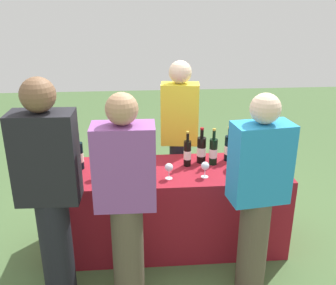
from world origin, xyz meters
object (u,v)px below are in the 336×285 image
object	(u,v)px
wine_bottle_4	(213,151)
wine_glass_0	(97,166)
ice_bucket	(245,159)
server_pouring	(180,134)
wine_bottle_3	(201,150)
guest_2	(258,191)
wine_bottle_0	(79,156)
wine_bottle_1	(123,153)
guest_0	(50,189)
wine_bottle_2	(187,153)
wine_glass_3	(205,167)
wine_glass_4	(238,160)
wine_glass_1	(127,170)
wine_glass_2	(169,168)
guest_1	(126,197)
wine_bottle_5	(229,148)

from	to	relation	value
wine_bottle_4	wine_glass_0	size ratio (longest dim) A/B	2.20
ice_bucket	server_pouring	world-z (taller)	server_pouring
wine_bottle_3	guest_2	world-z (taller)	guest_2
ice_bucket	wine_bottle_0	bearing A→B (deg)	175.81
wine_bottle_1	guest_0	world-z (taller)	guest_0
wine_bottle_2	wine_glass_3	size ratio (longest dim) A/B	2.36
wine_bottle_3	ice_bucket	distance (m)	0.38
wine_bottle_4	wine_glass_4	size ratio (longest dim) A/B	2.45
wine_bottle_0	wine_glass_1	bearing A→B (deg)	-33.13
wine_bottle_0	wine_glass_2	xyz separation A→B (m)	(0.74, -0.25, -0.03)
wine_glass_0	guest_0	xyz separation A→B (m)	(-0.27, -0.48, 0.06)
wine_glass_3	wine_bottle_2	bearing A→B (deg)	115.72
guest_1	wine_glass_3	bearing A→B (deg)	37.37
wine_bottle_0	wine_bottle_4	xyz separation A→B (m)	(1.16, 0.00, -0.00)
wine_bottle_1	wine_bottle_2	distance (m)	0.56
wine_bottle_1	wine_glass_3	xyz separation A→B (m)	(0.67, -0.29, -0.02)
wine_bottle_2	guest_0	world-z (taller)	guest_0
wine_glass_4	ice_bucket	xyz separation A→B (m)	(0.07, 0.05, -0.01)
wine_bottle_3	wine_glass_1	xyz separation A→B (m)	(-0.65, -0.31, -0.02)
wine_bottle_0	wine_glass_0	world-z (taller)	wine_bottle_0
wine_bottle_2	server_pouring	size ratio (longest dim) A/B	0.20
ice_bucket	wine_bottle_1	bearing A→B (deg)	172.35
wine_bottle_0	ice_bucket	world-z (taller)	wine_bottle_0
wine_bottle_2	wine_bottle_4	xyz separation A→B (m)	(0.23, 0.01, 0.00)
ice_bucket	guest_0	distance (m)	1.63
server_pouring	guest_1	xyz separation A→B (m)	(-0.50, -1.16, -0.02)
wine_glass_4	wine_bottle_1	bearing A→B (deg)	168.97
guest_2	guest_1	bearing A→B (deg)	174.26
wine_bottle_4	wine_glass_4	world-z (taller)	wine_bottle_4
wine_bottle_2	wine_glass_1	world-z (taller)	wine_bottle_2
ice_bucket	guest_1	distance (m)	1.18
guest_1	wine_glass_2	bearing A→B (deg)	54.86
guest_1	guest_2	xyz separation A→B (m)	(0.94, 0.03, -0.02)
wine_bottle_3	guest_1	size ratio (longest dim) A/B	0.20
ice_bucket	guest_0	xyz separation A→B (m)	(-1.52, -0.58, 0.08)
wine_glass_2	guest_0	bearing A→B (deg)	-153.25
guest_2	wine_glass_4	bearing A→B (deg)	83.13
wine_bottle_4	wine_glass_4	distance (m)	0.24
wine_bottle_3	wine_bottle_5	distance (m)	0.25
wine_glass_2	guest_2	distance (m)	0.74
wine_bottle_5	wine_bottle_4	bearing A→B (deg)	-154.05
wine_bottle_0	wine_bottle_5	world-z (taller)	wine_bottle_0
wine_glass_4	wine_bottle_5	bearing A→B (deg)	97.05
wine_bottle_2	wine_glass_2	distance (m)	0.30
wine_bottle_0	server_pouring	xyz separation A→B (m)	(0.91, 0.44, 0.01)
wine_bottle_2	wine_glass_1	distance (m)	0.58
wine_bottle_3	wine_glass_3	distance (m)	0.30
wine_bottle_3	server_pouring	distance (m)	0.42
guest_0	wine_bottle_3	bearing A→B (deg)	33.80
guest_0	wine_glass_3	bearing A→B (deg)	22.36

